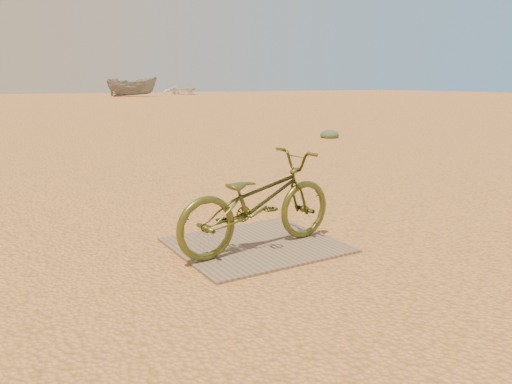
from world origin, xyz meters
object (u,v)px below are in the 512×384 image
plywood_board (256,245)px  bicycle (258,201)px  boat_mid_right (132,87)px  boat_far_right (183,89)px

plywood_board → bicycle: 0.43m
bicycle → boat_mid_right: bearing=-21.5°
plywood_board → boat_far_right: boat_far_right is taller
boat_far_right → plywood_board: bearing=-109.1°
boat_mid_right → boat_far_right: (7.28, 5.12, -0.36)m
bicycle → boat_far_right: size_ratio=0.29×
bicycle → boat_far_right: 52.83m
plywood_board → boat_far_right: bearing=68.1°
plywood_board → bicycle: bicycle is taller
bicycle → boat_mid_right: size_ratio=0.33×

